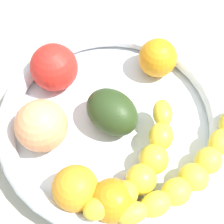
{
  "coord_description": "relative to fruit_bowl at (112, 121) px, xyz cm",
  "views": [
    {
      "loc": [
        -19.28,
        -14.11,
        48.96
      ],
      "look_at": [
        0.0,
        0.0,
        8.21
      ],
      "focal_mm": 52.89,
      "sensor_mm": 36.0,
      "label": 1
    }
  ],
  "objects": [
    {
      "name": "avocado_dark",
      "position": [
        0.03,
        -0.04,
        2.76
      ],
      "size": [
        7.05,
        8.79,
        6.03
      ],
      "primitive_type": "ellipsoid",
      "rotation": [
        0.0,
        0.0,
        4.62
      ],
      "color": "#293E1A",
      "rests_on": "fruit_bowl"
    },
    {
      "name": "peach_blush",
      "position": [
        -7.82,
        6.32,
        3.45
      ],
      "size": [
        7.41,
        7.41,
        7.41
      ],
      "primitive_type": "sphere",
      "color": "#F09D66",
      "rests_on": "fruit_bowl"
    },
    {
      "name": "tomato_red",
      "position": [
        0.83,
        11.59,
        3.43
      ],
      "size": [
        7.37,
        7.37,
        7.37
      ],
      "primitive_type": "sphere",
      "color": "red",
      "rests_on": "fruit_bowl"
    },
    {
      "name": "banana_draped_right",
      "position": [
        -4.07,
        -8.01,
        2.73
      ],
      "size": [
        20.75,
        7.28,
        4.7
      ],
      "color": "yellow",
      "rests_on": "fruit_bowl"
    },
    {
      "name": "orange_mid_left",
      "position": [
        -11.73,
        -2.88,
        2.76
      ],
      "size": [
        6.02,
        6.02,
        6.02
      ],
      "primitive_type": "sphere",
      "color": "orange",
      "rests_on": "fruit_bowl"
    },
    {
      "name": "fruit_bowl",
      "position": [
        0.0,
        0.0,
        0.0
      ],
      "size": [
        33.81,
        33.81,
        4.8
      ],
      "color": "silver",
      "rests_on": "kitchen_counter"
    },
    {
      "name": "orange_front",
      "position": [
        12.26,
        0.39,
        2.82
      ],
      "size": [
        6.15,
        6.15,
        6.15
      ],
      "primitive_type": "sphere",
      "color": "orange",
      "rests_on": "fruit_bowl"
    },
    {
      "name": "banana_draped_left",
      "position": [
        -1.25,
        -13.62,
        2.36
      ],
      "size": [
        22.97,
        8.44,
        4.61
      ],
      "color": "yellow",
      "rests_on": "fruit_bowl"
    },
    {
      "name": "orange_mid_right",
      "position": [
        -10.26,
        -7.51,
        2.58
      ],
      "size": [
        5.67,
        5.67,
        5.67
      ],
      "primitive_type": "sphere",
      "color": "orange",
      "rests_on": "fruit_bowl"
    },
    {
      "name": "kitchen_counter",
      "position": [
        0.0,
        0.0,
        -3.97
      ],
      "size": [
        120.0,
        120.0,
        3.0
      ],
      "primitive_type": "cube",
      "color": "#ABAA97",
      "rests_on": "ground"
    }
  ]
}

